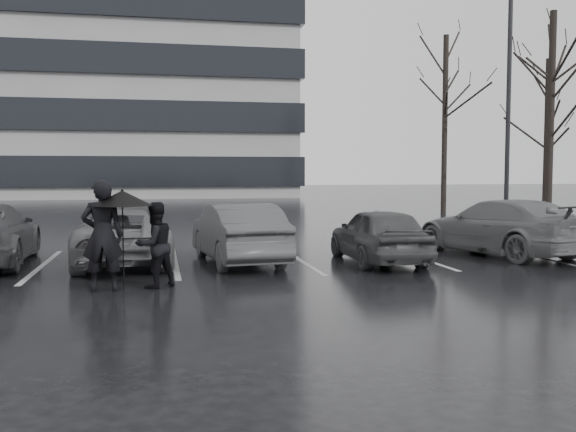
% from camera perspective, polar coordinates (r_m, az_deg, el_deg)
% --- Properties ---
extents(ground, '(160.00, 160.00, 0.00)m').
position_cam_1_polar(ground, '(12.32, 0.61, -5.43)').
color(ground, black).
rests_on(ground, ground).
extents(car_main, '(1.49, 3.63, 1.23)m').
position_cam_1_polar(car_main, '(14.31, 8.06, -1.66)').
color(car_main, black).
rests_on(car_main, ground).
extents(car_west_a, '(1.84, 4.13, 1.32)m').
position_cam_1_polar(car_west_a, '(14.18, -4.47, -1.52)').
color(car_west_a, '#29292B').
rests_on(car_west_a, ground).
extents(car_west_b, '(2.24, 4.43, 1.20)m').
position_cam_1_polar(car_west_b, '(14.46, -14.56, -1.76)').
color(car_west_b, '#464649').
rests_on(car_west_b, ground).
extents(car_east, '(3.10, 5.00, 1.35)m').
position_cam_1_polar(car_east, '(16.30, 18.35, -0.93)').
color(car_east, '#464649').
rests_on(car_east, ground).
extents(pedestrian_left, '(0.70, 0.47, 1.89)m').
position_cam_1_polar(pedestrian_left, '(11.19, -16.16, -1.68)').
color(pedestrian_left, black).
rests_on(pedestrian_left, ground).
extents(pedestrian_right, '(0.91, 0.87, 1.49)m').
position_cam_1_polar(pedestrian_right, '(11.34, -11.76, -2.53)').
color(pedestrian_right, black).
rests_on(pedestrian_right, ground).
extents(umbrella, '(1.01, 1.01, 1.72)m').
position_cam_1_polar(umbrella, '(11.19, -14.52, 1.55)').
color(umbrella, black).
rests_on(umbrella, ground).
extents(lamp_post, '(0.47, 0.47, 8.67)m').
position_cam_1_polar(lamp_post, '(23.05, 18.99, 8.64)').
color(lamp_post, gray).
rests_on(lamp_post, ground).
extents(stall_stripes, '(19.72, 5.00, 0.00)m').
position_cam_1_polar(stall_stripes, '(14.63, -4.52, -3.94)').
color(stall_stripes, '#A4A4A7').
rests_on(stall_stripes, ground).
extents(tree_east, '(0.26, 0.26, 8.00)m').
position_cam_1_polar(tree_east, '(26.35, 22.31, 8.01)').
color(tree_east, black).
rests_on(tree_east, ground).
extents(tree_ne, '(0.26, 0.26, 7.00)m').
position_cam_1_polar(tree_ne, '(31.03, 22.02, 6.45)').
color(tree_ne, black).
rests_on(tree_ne, ground).
extents(tree_north, '(0.26, 0.26, 8.50)m').
position_cam_1_polar(tree_north, '(31.98, 13.76, 7.89)').
color(tree_north, black).
rests_on(tree_north, ground).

